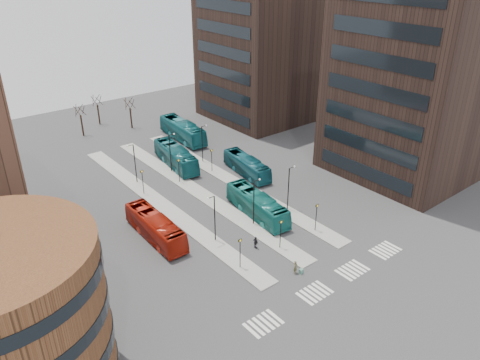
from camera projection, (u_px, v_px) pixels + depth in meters
ground at (352, 310)px, 45.73m from camera, size 160.00×160.00×0.00m
island_left at (161, 204)px, 64.38m from camera, size 2.50×45.00×0.15m
island_mid at (197, 191)px, 67.73m from camera, size 2.50×45.00×0.15m
island_right at (230, 179)px, 71.09m from camera, size 2.50×45.00×0.15m
suitcase at (301, 271)px, 50.68m from camera, size 0.43×0.34×0.53m
red_bus at (155, 227)px, 56.27m from camera, size 2.88×11.29×3.13m
teal_bus_a at (257, 205)px, 61.05m from camera, size 3.87×11.59×3.17m
teal_bus_b at (176, 156)px, 74.95m from camera, size 4.44×12.22×3.33m
teal_bus_c at (247, 166)px, 72.28m from camera, size 3.80×10.71×2.92m
teal_bus_d at (183, 130)px, 85.26m from camera, size 3.83×12.91×3.55m
traveller at (296, 267)px, 50.45m from camera, size 0.66×0.52×1.58m
commuter_a at (174, 245)px, 54.20m from camera, size 0.96×0.85×1.66m
commuter_b at (256, 243)px, 54.73m from camera, size 0.37×0.90×1.53m
commuter_c at (278, 229)px, 57.29m from camera, size 0.94×1.19×1.62m
crosswalk_stripes at (333, 282)px, 49.50m from camera, size 22.35×2.40×0.01m
round_building at (4, 329)px, 33.90m from camera, size 15.16×15.16×14.00m
tower_near at (417, 75)px, 68.07m from camera, size 20.12×20.00×30.00m
tower_far at (263, 42)px, 91.78m from camera, size 20.12×20.00×30.00m
sign_poles at (223, 196)px, 61.59m from camera, size 12.45×22.12×3.65m
lamp_posts at (208, 173)px, 65.13m from camera, size 14.04×20.24×6.12m
bare_trees at (104, 116)px, 89.70m from camera, size 10.97×8.14×5.90m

